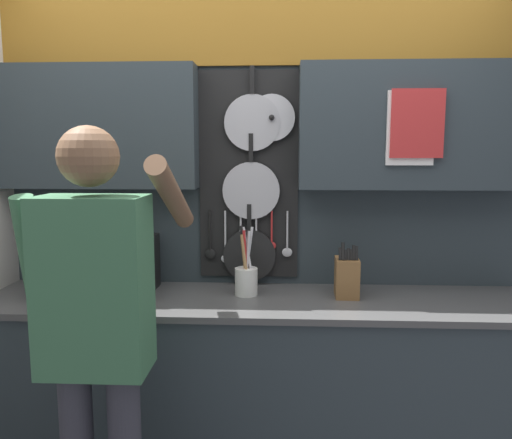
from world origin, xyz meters
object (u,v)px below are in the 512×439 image
(knife_block, at_px, (347,277))
(utensil_crock, at_px, (246,277))
(microwave, at_px, (102,266))
(person, at_px, (97,320))

(knife_block, relative_size, utensil_crock, 0.80)
(microwave, relative_size, person, 0.29)
(microwave, bearing_deg, utensil_crock, 0.19)
(microwave, height_order, utensil_crock, utensil_crock)
(microwave, distance_m, utensil_crock, 0.71)
(utensil_crock, distance_m, person, 0.82)
(person, bearing_deg, microwave, 108.18)
(utensil_crock, bearing_deg, person, -126.97)
(microwave, distance_m, person, 0.69)
(microwave, xyz_separation_m, knife_block, (1.19, 0.00, -0.04))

